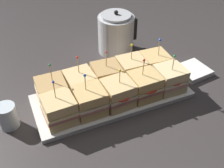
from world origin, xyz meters
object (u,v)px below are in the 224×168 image
object	(u,v)px
sandwich_front_far_right	(170,79)
sandwich_back_center	(106,77)
sandwich_front_center	(118,93)
drinking_glass	(7,116)
serving_platter	(112,96)
sandwich_front_right	(144,86)
sandwich_front_left	(90,101)
kettle_steel	(116,33)
sandwich_back_far_left	(52,91)
sandwich_front_far_left	(59,110)
sandwich_back_far_right	(155,64)
napkin_stack	(193,71)
sandwich_back_left	(80,84)
sandwich_back_right	(132,70)

from	to	relation	value
sandwich_front_far_right	sandwich_back_center	bearing A→B (deg)	153.40
sandwich_front_center	drinking_glass	xyz separation A→B (m)	(-0.40, 0.07, -0.02)
serving_platter	sandwich_front_center	world-z (taller)	sandwich_front_center
sandwich_front_right	sandwich_front_left	bearing A→B (deg)	179.67
serving_platter	kettle_steel	distance (m)	0.37
serving_platter	drinking_glass	distance (m)	0.40
sandwich_front_left	sandwich_back_far_left	world-z (taller)	sandwich_back_far_left
sandwich_front_far_left	sandwich_back_center	xyz separation A→B (m)	(0.22, 0.11, 0.00)
sandwich_front_far_left	drinking_glass	bearing A→B (deg)	159.60
sandwich_front_far_right	sandwich_back_far_left	distance (m)	0.46
sandwich_front_far_left	sandwich_back_center	bearing A→B (deg)	26.35
sandwich_front_center	sandwich_back_far_right	size ratio (longest dim) A/B	0.92
serving_platter	sandwich_back_far_left	bearing A→B (deg)	166.22
sandwich_back_center	sandwich_front_center	bearing A→B (deg)	-89.10
sandwich_back_center	sandwich_back_far_right	xyz separation A→B (m)	(0.22, 0.00, -0.00)
sandwich_back_center	napkin_stack	bearing A→B (deg)	-6.27
sandwich_front_left	sandwich_front_far_right	distance (m)	0.34
sandwich_front_center	drinking_glass	distance (m)	0.40
serving_platter	sandwich_back_left	world-z (taller)	sandwich_back_left
sandwich_front_left	drinking_glass	distance (m)	0.29
sandwich_front_right	sandwich_back_left	distance (m)	0.25
sandwich_front_far_right	drinking_glass	xyz separation A→B (m)	(-0.62, 0.07, -0.02)
sandwich_back_far_right	sandwich_front_far_left	bearing A→B (deg)	-165.88
sandwich_front_left	sandwich_back_left	distance (m)	0.11
sandwich_back_far_left	sandwich_back_left	xyz separation A→B (m)	(0.11, 0.00, -0.00)
napkin_stack	serving_platter	bearing A→B (deg)	-178.37
sandwich_front_far_left	sandwich_back_left	distance (m)	0.16
sandwich_front_far_left	sandwich_front_right	distance (m)	0.34
sandwich_back_far_right	sandwich_back_center	bearing A→B (deg)	-179.55
kettle_steel	drinking_glass	distance (m)	0.64
sandwich_front_far_right	sandwich_front_center	bearing A→B (deg)	179.90
serving_platter	sandwich_front_far_left	bearing A→B (deg)	-166.08
sandwich_back_left	sandwich_back_center	world-z (taller)	sandwich_back_left
sandwich_back_left	sandwich_front_left	bearing A→B (deg)	-89.61
sandwich_front_far_left	sandwich_front_left	size ratio (longest dim) A/B	1.03
sandwich_front_far_right	sandwich_back_right	size ratio (longest dim) A/B	0.98
sandwich_front_center	kettle_steel	size ratio (longest dim) A/B	0.75
sandwich_back_left	sandwich_back_center	xyz separation A→B (m)	(0.11, -0.00, 0.00)
sandwich_back_right	drinking_glass	world-z (taller)	sandwich_back_right
sandwich_front_far_left	sandwich_back_right	bearing A→B (deg)	18.34
sandwich_back_center	sandwich_back_far_right	size ratio (longest dim) A/B	0.97
kettle_steel	sandwich_front_far_right	bearing A→B (deg)	-80.29
sandwich_front_center	sandwich_back_center	size ratio (longest dim) A/B	0.95
sandwich_front_left	sandwich_front_center	distance (m)	0.11
sandwich_back_right	sandwich_front_right	bearing A→B (deg)	-90.29
serving_platter	sandwich_back_far_right	world-z (taller)	sandwich_back_far_right
sandwich_front_center	sandwich_back_center	xyz separation A→B (m)	(-0.00, 0.11, -0.00)
kettle_steel	sandwich_back_far_right	bearing A→B (deg)	-76.49
sandwich_front_right	sandwich_back_left	bearing A→B (deg)	153.24
sandwich_back_right	sandwich_back_far_right	size ratio (longest dim) A/B	0.99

